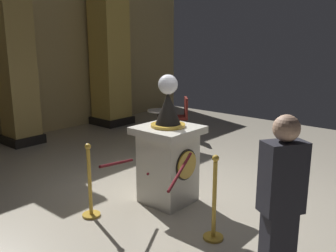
{
  "coord_description": "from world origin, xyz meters",
  "views": [
    {
      "loc": [
        -3.88,
        -3.25,
        2.28
      ],
      "look_at": [
        -0.15,
        -0.03,
        1.12
      ],
      "focal_mm": 38.99,
      "sensor_mm": 36.0,
      "label": 1
    }
  ],
  "objects_px": {
    "stanchion_far": "(214,210)",
    "bystander_guest": "(281,205)",
    "pedestal_clock": "(168,154)",
    "stanchion_near": "(90,191)",
    "cafe_table": "(159,121)",
    "cafe_chair_red": "(182,114)"
  },
  "relations": [
    {
      "from": "stanchion_near",
      "to": "bystander_guest",
      "type": "distance_m",
      "value": 2.58
    },
    {
      "from": "stanchion_near",
      "to": "cafe_table",
      "type": "xyz_separation_m",
      "value": [
        3.35,
        1.83,
        0.11
      ]
    },
    {
      "from": "stanchion_far",
      "to": "cafe_table",
      "type": "height_order",
      "value": "stanchion_far"
    },
    {
      "from": "stanchion_near",
      "to": "cafe_table",
      "type": "height_order",
      "value": "stanchion_near"
    },
    {
      "from": "stanchion_far",
      "to": "cafe_table",
      "type": "xyz_separation_m",
      "value": [
        2.77,
        3.38,
        0.1
      ]
    },
    {
      "from": "pedestal_clock",
      "to": "bystander_guest",
      "type": "distance_m",
      "value": 2.25
    },
    {
      "from": "bystander_guest",
      "to": "stanchion_near",
      "type": "bearing_deg",
      "value": 92.96
    },
    {
      "from": "cafe_chair_red",
      "to": "stanchion_far",
      "type": "bearing_deg",
      "value": -136.73
    },
    {
      "from": "bystander_guest",
      "to": "cafe_table",
      "type": "xyz_separation_m",
      "value": [
        3.22,
        4.35,
        -0.44
      ]
    },
    {
      "from": "stanchion_near",
      "to": "cafe_chair_red",
      "type": "height_order",
      "value": "stanchion_near"
    },
    {
      "from": "pedestal_clock",
      "to": "bystander_guest",
      "type": "relative_size",
      "value": 1.08
    },
    {
      "from": "cafe_table",
      "to": "cafe_chair_red",
      "type": "distance_m",
      "value": 0.65
    },
    {
      "from": "bystander_guest",
      "to": "cafe_table",
      "type": "relative_size",
      "value": 2.34
    },
    {
      "from": "stanchion_near",
      "to": "cafe_table",
      "type": "bearing_deg",
      "value": 28.61
    },
    {
      "from": "pedestal_clock",
      "to": "bystander_guest",
      "type": "bearing_deg",
      "value": -113.58
    },
    {
      "from": "pedestal_clock",
      "to": "stanchion_near",
      "type": "bearing_deg",
      "value": 155.58
    },
    {
      "from": "stanchion_far",
      "to": "bystander_guest",
      "type": "height_order",
      "value": "bystander_guest"
    },
    {
      "from": "stanchion_far",
      "to": "pedestal_clock",
      "type": "bearing_deg",
      "value": 67.82
    },
    {
      "from": "stanchion_near",
      "to": "stanchion_far",
      "type": "bearing_deg",
      "value": -69.25
    },
    {
      "from": "stanchion_near",
      "to": "stanchion_far",
      "type": "xyz_separation_m",
      "value": [
        0.59,
        -1.55,
        0.01
      ]
    },
    {
      "from": "cafe_table",
      "to": "cafe_chair_red",
      "type": "bearing_deg",
      "value": -18.79
    },
    {
      "from": "cafe_chair_red",
      "to": "bystander_guest",
      "type": "bearing_deg",
      "value": -132.7
    }
  ]
}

